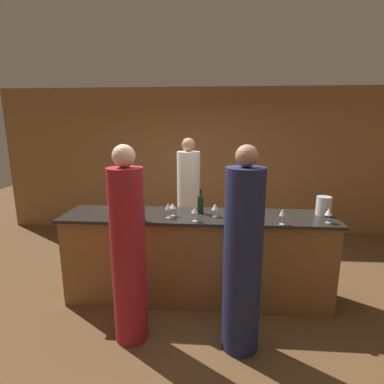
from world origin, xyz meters
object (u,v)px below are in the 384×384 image
(guest_1, at_px, (128,253))
(wine_bottle_1, at_px, (142,211))
(guest_0, at_px, (243,259))
(wine_bottle_0, at_px, (232,209))
(ice_bucket, at_px, (324,206))
(bartender, at_px, (189,209))
(wine_bottle_2, at_px, (200,204))

(guest_1, distance_m, wine_bottle_1, 0.57)
(guest_0, height_order, wine_bottle_0, guest_0)
(guest_1, relative_size, ice_bucket, 8.82)
(bartender, relative_size, ice_bucket, 8.80)
(wine_bottle_1, relative_size, ice_bucket, 1.33)
(wine_bottle_1, relative_size, wine_bottle_2, 0.98)
(bartender, height_order, guest_1, guest_1)
(wine_bottle_0, bearing_deg, guest_1, -146.36)
(guest_1, xyz_separation_m, wine_bottle_2, (0.64, 0.83, 0.27))
(guest_0, relative_size, wine_bottle_0, 7.22)
(bartender, distance_m, guest_0, 1.77)
(guest_1, bearing_deg, ice_bucket, 22.81)
(wine_bottle_1, bearing_deg, wine_bottle_0, 9.88)
(bartender, bearing_deg, guest_1, 74.70)
(guest_1, xyz_separation_m, wine_bottle_1, (0.02, 0.50, 0.28))
(guest_0, relative_size, guest_1, 1.00)
(ice_bucket, bearing_deg, wine_bottle_0, -169.33)
(bartender, xyz_separation_m, wine_bottle_0, (0.57, -0.93, 0.27))
(wine_bottle_0, xyz_separation_m, wine_bottle_1, (-0.99, -0.17, 0.01))
(guest_0, relative_size, wine_bottle_1, 6.64)
(guest_0, distance_m, wine_bottle_2, 1.02)
(bartender, relative_size, wine_bottle_1, 6.61)
(wine_bottle_0, relative_size, wine_bottle_2, 0.90)
(wine_bottle_0, relative_size, ice_bucket, 1.23)
(guest_0, height_order, ice_bucket, guest_0)
(guest_0, relative_size, ice_bucket, 8.84)
(guest_0, distance_m, guest_1, 1.07)
(guest_0, xyz_separation_m, ice_bucket, (1.01, 0.92, 0.27))
(ice_bucket, bearing_deg, wine_bottle_1, -169.71)
(wine_bottle_1, xyz_separation_m, wine_bottle_2, (0.63, 0.33, -0.00))
(bartender, height_order, guest_0, guest_0)
(guest_1, height_order, wine_bottle_0, guest_1)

